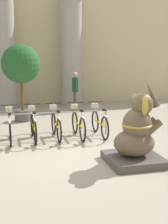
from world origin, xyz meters
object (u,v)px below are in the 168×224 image
(bicycle_1, at_px, (10,127))
(potted_tree, at_px, (21,66))
(elephant_statue, at_px, (136,136))
(bicycle_4, at_px, (78,124))
(bicycle_5, at_px, (99,122))
(bicycle_3, at_px, (56,124))
(person_pedestrian, at_px, (75,87))
(bicycle_2, at_px, (33,126))

(bicycle_1, height_order, potted_tree, potted_tree)
(elephant_statue, distance_m, potted_tree, 5.87)
(bicycle_4, xyz_separation_m, bicycle_5, (0.66, 0.00, 0.00))
(bicycle_1, distance_m, bicycle_5, 2.65)
(bicycle_3, relative_size, person_pedestrian, 1.01)
(person_pedestrian, bearing_deg, bicycle_2, -116.86)
(bicycle_2, bearing_deg, potted_tree, 93.50)
(bicycle_5, distance_m, elephant_statue, 2.55)
(bicycle_1, distance_m, elephant_statue, 3.75)
(bicycle_2, distance_m, person_pedestrian, 4.91)
(bicycle_1, xyz_separation_m, bicycle_4, (1.99, 0.00, 0.00))
(bicycle_4, relative_size, bicycle_5, 1.00)
(bicycle_5, bearing_deg, bicycle_3, 178.26)
(bicycle_2, distance_m, bicycle_3, 0.66)
(bicycle_1, distance_m, bicycle_2, 0.66)
(bicycle_2, bearing_deg, person_pedestrian, 63.14)
(bicycle_3, relative_size, bicycle_4, 1.00)
(elephant_statue, height_order, potted_tree, potted_tree)
(bicycle_5, height_order, potted_tree, potted_tree)
(bicycle_1, height_order, bicycle_5, same)
(bicycle_5, distance_m, person_pedestrian, 4.42)
(elephant_statue, bearing_deg, bicycle_3, 118.81)
(bicycle_3, height_order, potted_tree, potted_tree)
(bicycle_4, distance_m, elephant_statue, 2.66)
(bicycle_2, xyz_separation_m, bicycle_3, (0.66, 0.01, 0.00))
(bicycle_4, xyz_separation_m, person_pedestrian, (0.87, 4.37, 0.60))
(elephant_statue, bearing_deg, bicycle_2, 129.05)
(bicycle_1, bearing_deg, bicycle_5, 0.06)
(bicycle_3, height_order, bicycle_4, same)
(bicycle_3, xyz_separation_m, bicycle_5, (1.33, -0.04, 0.00))
(bicycle_2, distance_m, bicycle_4, 1.33)
(elephant_statue, bearing_deg, potted_tree, 113.21)
(bicycle_4, bearing_deg, bicycle_3, 176.43)
(person_pedestrian, bearing_deg, elephant_statue, -90.97)
(bicycle_3, relative_size, elephant_statue, 0.90)
(bicycle_3, distance_m, potted_tree, 3.21)
(bicycle_2, xyz_separation_m, person_pedestrian, (2.20, 4.35, 0.60))
(person_pedestrian, bearing_deg, bicycle_3, -109.54)
(bicycle_1, bearing_deg, elephant_statue, -42.75)
(person_pedestrian, relative_size, potted_tree, 0.60)
(bicycle_1, bearing_deg, potted_tree, 79.51)
(bicycle_3, distance_m, elephant_statue, 2.96)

